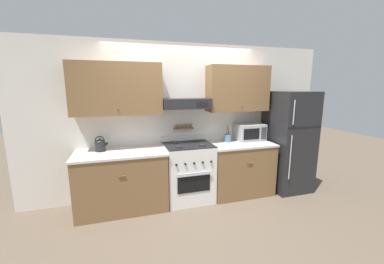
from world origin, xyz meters
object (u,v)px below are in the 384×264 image
(utensil_crock, at_px, (228,138))
(microwave, at_px, (249,132))
(stove_range, at_px, (188,172))
(refrigerator, at_px, (288,141))
(tea_kettle, at_px, (100,145))

(utensil_crock, bearing_deg, microwave, 2.38)
(stove_range, relative_size, refrigerator, 0.58)
(microwave, xyz_separation_m, utensil_crock, (-0.43, -0.02, -0.07))
(refrigerator, height_order, microwave, refrigerator)
(refrigerator, height_order, utensil_crock, refrigerator)
(refrigerator, xyz_separation_m, microwave, (-0.68, 0.20, 0.16))
(refrigerator, bearing_deg, utensil_crock, 170.52)
(microwave, bearing_deg, tea_kettle, -179.59)
(microwave, relative_size, utensil_crock, 1.71)
(utensil_crock, bearing_deg, refrigerator, -9.48)
(stove_range, relative_size, tea_kettle, 4.47)
(tea_kettle, relative_size, utensil_crock, 0.79)
(microwave, distance_m, utensil_crock, 0.44)
(tea_kettle, xyz_separation_m, microwave, (2.51, 0.02, 0.05))
(stove_range, distance_m, microwave, 1.32)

